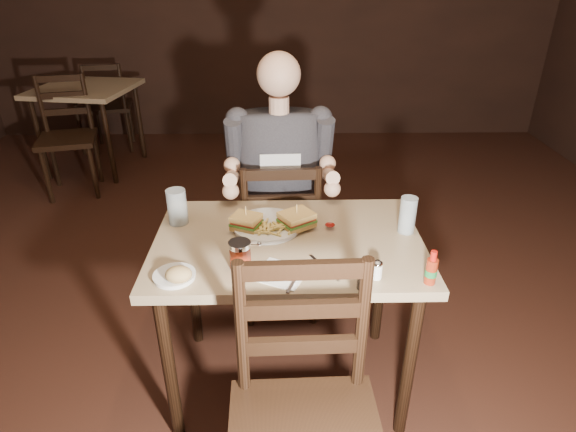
{
  "coord_description": "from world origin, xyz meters",
  "views": [
    {
      "loc": [
        0.14,
        -1.83,
        1.75
      ],
      "look_at": [
        0.16,
        -0.13,
        0.85
      ],
      "focal_mm": 30.0,
      "sensor_mm": 36.0,
      "label": 1
    }
  ],
  "objects_px": {
    "syrup_dispenser": "(240,255)",
    "hot_sauce": "(432,267)",
    "bg_chair_far": "(110,106)",
    "glass_left": "(177,207)",
    "main_table": "(288,259)",
    "chair_far": "(280,235)",
    "side_plate": "(175,277)",
    "diner": "(280,153)",
    "glass_right": "(408,215)",
    "bg_table": "(86,97)",
    "bg_chair_near": "(67,139)",
    "dinner_plate": "(267,226)"
  },
  "relations": [
    {
      "from": "bg_table",
      "to": "bg_chair_near",
      "type": "distance_m",
      "value": 0.59
    },
    {
      "from": "bg_chair_far",
      "to": "syrup_dispenser",
      "type": "xyz_separation_m",
      "value": [
        1.6,
        -3.42,
        0.38
      ]
    },
    {
      "from": "chair_far",
      "to": "diner",
      "type": "height_order",
      "value": "diner"
    },
    {
      "from": "bg_table",
      "to": "bg_chair_far",
      "type": "xyz_separation_m",
      "value": [
        -0.0,
        0.55,
        -0.23
      ]
    },
    {
      "from": "main_table",
      "to": "glass_left",
      "type": "relative_size",
      "value": 7.09
    },
    {
      "from": "bg_chair_far",
      "to": "glass_left",
      "type": "bearing_deg",
      "value": 100.72
    },
    {
      "from": "hot_sauce",
      "to": "side_plate",
      "type": "relative_size",
      "value": 0.88
    },
    {
      "from": "main_table",
      "to": "hot_sauce",
      "type": "bearing_deg",
      "value": -31.78
    },
    {
      "from": "main_table",
      "to": "side_plate",
      "type": "xyz_separation_m",
      "value": [
        -0.4,
        -0.26,
        0.1
      ]
    },
    {
      "from": "bg_chair_near",
      "to": "glass_left",
      "type": "relative_size",
      "value": 6.26
    },
    {
      "from": "glass_right",
      "to": "bg_chair_far",
      "type": "bearing_deg",
      "value": 125.39
    },
    {
      "from": "bg_table",
      "to": "diner",
      "type": "bearing_deg",
      "value": -51.1
    },
    {
      "from": "chair_far",
      "to": "bg_chair_near",
      "type": "height_order",
      "value": "bg_chair_near"
    },
    {
      "from": "glass_left",
      "to": "dinner_plate",
      "type": "bearing_deg",
      "value": -7.77
    },
    {
      "from": "syrup_dispenser",
      "to": "dinner_plate",
      "type": "bearing_deg",
      "value": 72.58
    },
    {
      "from": "bg_table",
      "to": "syrup_dispenser",
      "type": "bearing_deg",
      "value": -60.95
    },
    {
      "from": "bg_chair_near",
      "to": "hot_sauce",
      "type": "xyz_separation_m",
      "value": [
        2.25,
        -2.43,
        0.36
      ]
    },
    {
      "from": "bg_table",
      "to": "side_plate",
      "type": "relative_size",
      "value": 6.3
    },
    {
      "from": "syrup_dispenser",
      "to": "bg_chair_far",
      "type": "bearing_deg",
      "value": 114.71
    },
    {
      "from": "bg_table",
      "to": "glass_left",
      "type": "height_order",
      "value": "glass_left"
    },
    {
      "from": "bg_chair_far",
      "to": "chair_far",
      "type": "bearing_deg",
      "value": 110.88
    },
    {
      "from": "bg_chair_near",
      "to": "hot_sauce",
      "type": "relative_size",
      "value": 7.41
    },
    {
      "from": "main_table",
      "to": "dinner_plate",
      "type": "xyz_separation_m",
      "value": [
        -0.09,
        0.1,
        0.1
      ]
    },
    {
      "from": "chair_far",
      "to": "syrup_dispenser",
      "type": "height_order",
      "value": "chair_far"
    },
    {
      "from": "bg_table",
      "to": "glass_right",
      "type": "relative_size",
      "value": 5.95
    },
    {
      "from": "diner",
      "to": "syrup_dispenser",
      "type": "bearing_deg",
      "value": -103.54
    },
    {
      "from": "hot_sauce",
      "to": "side_plate",
      "type": "xyz_separation_m",
      "value": [
        -0.89,
        0.04,
        -0.06
      ]
    },
    {
      "from": "bg_table",
      "to": "chair_far",
      "type": "bearing_deg",
      "value": -50.5
    },
    {
      "from": "main_table",
      "to": "side_plate",
      "type": "distance_m",
      "value": 0.49
    },
    {
      "from": "bg_table",
      "to": "glass_left",
      "type": "bearing_deg",
      "value": -62.66
    },
    {
      "from": "bg_table",
      "to": "bg_chair_near",
      "type": "height_order",
      "value": "bg_chair_near"
    },
    {
      "from": "syrup_dispenser",
      "to": "side_plate",
      "type": "bearing_deg",
      "value": -164.45
    },
    {
      "from": "bg_table",
      "to": "dinner_plate",
      "type": "height_order",
      "value": "dinner_plate"
    },
    {
      "from": "chair_far",
      "to": "glass_left",
      "type": "height_order",
      "value": "glass_left"
    },
    {
      "from": "bg_chair_far",
      "to": "glass_right",
      "type": "relative_size",
      "value": 5.81
    },
    {
      "from": "diner",
      "to": "glass_left",
      "type": "distance_m",
      "value": 0.58
    },
    {
      "from": "main_table",
      "to": "chair_far",
      "type": "bearing_deg",
      "value": 93.42
    },
    {
      "from": "dinner_plate",
      "to": "syrup_dispenser",
      "type": "relative_size",
      "value": 2.65
    },
    {
      "from": "diner",
      "to": "glass_left",
      "type": "height_order",
      "value": "diner"
    },
    {
      "from": "chair_far",
      "to": "bg_chair_far",
      "type": "xyz_separation_m",
      "value": [
        -1.74,
        2.66,
        -0.01
      ]
    },
    {
      "from": "main_table",
      "to": "hot_sauce",
      "type": "distance_m",
      "value": 0.59
    },
    {
      "from": "bg_chair_far",
      "to": "glass_left",
      "type": "relative_size",
      "value": 5.9
    },
    {
      "from": "main_table",
      "to": "bg_chair_far",
      "type": "height_order",
      "value": "bg_chair_far"
    },
    {
      "from": "side_plate",
      "to": "bg_table",
      "type": "bearing_deg",
      "value": 114.99
    },
    {
      "from": "main_table",
      "to": "syrup_dispenser",
      "type": "relative_size",
      "value": 10.2
    },
    {
      "from": "glass_left",
      "to": "diner",
      "type": "bearing_deg",
      "value": 41.32
    },
    {
      "from": "bg_table",
      "to": "syrup_dispenser",
      "type": "distance_m",
      "value": 3.29
    },
    {
      "from": "bg_table",
      "to": "glass_right",
      "type": "bearing_deg",
      "value": -49.33
    },
    {
      "from": "syrup_dispenser",
      "to": "hot_sauce",
      "type": "bearing_deg",
      "value": -9.51
    },
    {
      "from": "bg_table",
      "to": "side_plate",
      "type": "height_order",
      "value": "side_plate"
    }
  ]
}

